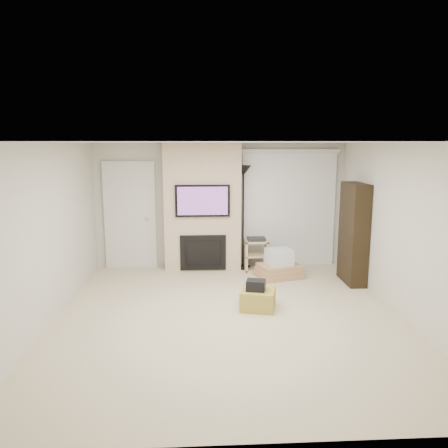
{
  "coord_description": "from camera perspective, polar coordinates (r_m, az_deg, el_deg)",
  "views": [
    {
      "loc": [
        -0.4,
        -5.99,
        2.49
      ],
      "look_at": [
        0.0,
        1.2,
        1.15
      ],
      "focal_mm": 35.0,
      "sensor_mm": 36.0,
      "label": 1
    }
  ],
  "objects": [
    {
      "name": "ceiling",
      "position": [
        6.01,
        0.64,
        10.64
      ],
      "size": [
        5.0,
        5.5,
        0.0
      ],
      "primitive_type": "cube",
      "color": "white",
      "rests_on": "wall_back"
    },
    {
      "name": "bookshelf",
      "position": [
        8.13,
        16.57,
        -1.18
      ],
      "size": [
        0.3,
        0.8,
        1.8
      ],
      "color": "black",
      "rests_on": "floor"
    },
    {
      "name": "wall_right",
      "position": [
        6.77,
        22.24,
        -0.81
      ],
      "size": [
        0.0,
        5.5,
        2.5
      ],
      "primitive_type": "cube",
      "rotation": [
        1.57,
        0.0,
        1.57
      ],
      "color": "beige",
      "rests_on": "ground"
    },
    {
      "name": "wall_back",
      "position": [
        8.84,
        -0.55,
        2.47
      ],
      "size": [
        5.0,
        0.0,
        2.5
      ],
      "primitive_type": "cube",
      "rotation": [
        1.57,
        0.0,
        0.0
      ],
      "color": "beige",
      "rests_on": "ground"
    },
    {
      "name": "box_stack",
      "position": [
        8.3,
        7.19,
        -5.52
      ],
      "size": [
        0.95,
        0.81,
        0.54
      ],
      "color": "tan",
      "rests_on": "floor"
    },
    {
      "name": "entry_door",
      "position": [
        8.93,
        -12.15,
        1.05
      ],
      "size": [
        1.02,
        0.11,
        2.14
      ],
      "color": "silver",
      "rests_on": "floor"
    },
    {
      "name": "floor_lamp",
      "position": [
        8.58,
        2.55,
        4.74
      ],
      "size": [
        0.31,
        0.31,
        2.06
      ],
      "color": "black",
      "rests_on": "floor"
    },
    {
      "name": "wall_front",
      "position": [
        3.49,
        3.63,
        -10.25
      ],
      "size": [
        5.0,
        0.0,
        2.5
      ],
      "primitive_type": "cube",
      "rotation": [
        1.57,
        0.0,
        0.0
      ],
      "color": "beige",
      "rests_on": "ground"
    },
    {
      "name": "av_stand",
      "position": [
        8.68,
        4.22,
        -3.8
      ],
      "size": [
        0.45,
        0.38,
        0.66
      ],
      "color": "beige",
      "rests_on": "floor"
    },
    {
      "name": "fireplace_wall",
      "position": [
        8.62,
        -2.81,
        2.16
      ],
      "size": [
        1.5,
        0.47,
        2.5
      ],
      "color": "beige",
      "rests_on": "floor"
    },
    {
      "name": "ottoman",
      "position": [
        6.76,
        4.46,
        -9.74
      ],
      "size": [
        0.61,
        0.61,
        0.3
      ],
      "primitive_type": "cube",
      "rotation": [
        0.0,
        0.0,
        -0.25
      ],
      "color": "#A39035",
      "rests_on": "floor"
    },
    {
      "name": "floor",
      "position": [
        6.5,
        0.6,
        -11.98
      ],
      "size": [
        5.0,
        5.5,
        0.0
      ],
      "primitive_type": "cube",
      "color": "beige",
      "rests_on": "ground"
    },
    {
      "name": "black_bag",
      "position": [
        6.65,
        4.19,
        -7.98
      ],
      "size": [
        0.33,
        0.28,
        0.16
      ],
      "primitive_type": "cube",
      "rotation": [
        0.0,
        0.0,
        -0.25
      ],
      "color": "black",
      "rests_on": "ottoman"
    },
    {
      "name": "hvac_vent",
      "position": [
        6.84,
        3.59,
        10.58
      ],
      "size": [
        0.35,
        0.18,
        0.01
      ],
      "primitive_type": "cube",
      "color": "silver",
      "rests_on": "ceiling"
    },
    {
      "name": "vertical_blinds",
      "position": [
        8.96,
        8.45,
        2.61
      ],
      "size": [
        1.98,
        0.1,
        2.37
      ],
      "color": "silver",
      "rests_on": "floor"
    },
    {
      "name": "wall_left",
      "position": [
        6.47,
        -22.06,
        -1.29
      ],
      "size": [
        0.0,
        5.5,
        2.5
      ],
      "primitive_type": "cube",
      "rotation": [
        1.57,
        0.0,
        1.57
      ],
      "color": "beige",
      "rests_on": "ground"
    }
  ]
}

